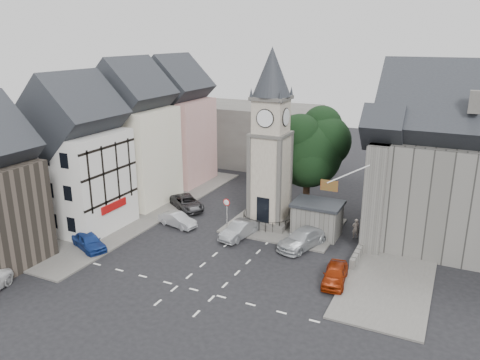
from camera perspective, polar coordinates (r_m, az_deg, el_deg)
The scene contains 23 objects.
ground at distance 38.09m, azimuth -1.07°, elevation -9.51°, with size 120.00×120.00×0.00m, color black.
pavement_west at distance 48.88m, azimuth -11.08°, elevation -3.55°, with size 6.00×30.00×0.14m, color #595651.
pavement_east at distance 42.12m, azimuth 18.98°, elevation -7.68°, with size 6.00×26.00×0.14m, color #595651.
central_island at distance 44.21m, azimuth 5.36°, elevation -5.55°, with size 10.00×8.00×0.16m, color #595651.
road_markings at distance 33.87m, azimuth -5.37°, elevation -13.23°, with size 20.00×8.00×0.01m, color silver.
clock_tower at distance 42.29m, azimuth 3.75°, elevation 4.88°, with size 4.86×4.86×16.25m.
stone_shelter at distance 42.28m, azimuth 9.38°, elevation -4.65°, with size 4.30×3.30×3.08m.
town_tree at distance 46.50m, azimuth 8.34°, elevation 4.41°, with size 7.20×7.20×10.80m.
warning_sign_post at distance 43.06m, azimuth -1.65°, elevation -3.33°, with size 0.70×0.19×2.85m.
terrace_pink at distance 56.69m, azimuth -7.91°, elevation 6.32°, with size 8.10×7.60×12.80m.
terrace_cream at distance 50.35m, azimuth -12.91°, elevation 4.68°, with size 8.10×7.60×12.80m.
terrace_tudor at distance 44.65m, azimuth -19.20°, elevation 2.05°, with size 8.10×7.60×12.00m.
backdrop_west at distance 65.78m, azimuth 0.52°, elevation 5.69°, with size 20.00×10.00×8.00m, color #4C4944.
east_building at distance 42.77m, azimuth 25.06°, elevation 0.84°, with size 14.40×11.40×12.60m.
east_boundary_wall at distance 44.11m, azimuth 15.76°, elevation -5.69°, with size 0.40×16.00×0.90m, color #5B5954.
flagpole at distance 36.58m, azimuth 13.02°, elevation 0.69°, with size 3.68×0.10×2.74m.
car_west_blue at distance 41.31m, azimuth -17.95°, elevation -7.10°, with size 1.67×4.16×1.42m, color navy.
car_west_silver at distance 44.24m, azimuth -7.62°, elevation -4.82°, with size 1.37×3.93×1.29m, color #ACAFB4.
car_west_grey at distance 48.38m, azimuth -6.48°, elevation -2.77°, with size 2.29×4.96×1.38m, color #29282B.
car_island_silver at distance 41.46m, azimuth -0.08°, elevation -6.09°, with size 1.53×4.39×1.45m, color gray.
car_island_east at distance 40.01m, azimuth 7.66°, elevation -7.09°, with size 2.14×5.27×1.53m, color #B2B7BB.
car_east_red at distance 35.00m, azimuth 11.52°, elevation -11.20°, with size 1.59×3.95×1.35m, color maroon.
pedestrian at distance 42.59m, azimuth 13.93°, elevation -5.74°, with size 0.65×0.42×1.78m, color beige.
Camera 1 is at (15.36, -30.37, 17.10)m, focal length 35.00 mm.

